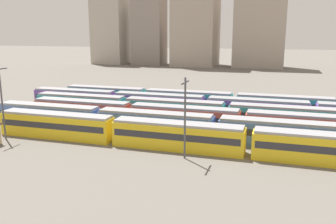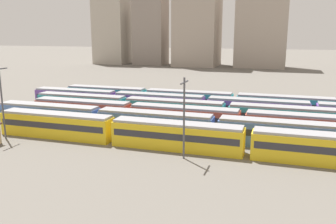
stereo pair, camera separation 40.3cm
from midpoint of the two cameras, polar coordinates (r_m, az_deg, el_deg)
The scene contains 13 objects.
ground_plane at distance 67.20m, azimuth -10.11°, elevation -0.98°, with size 600.00×600.00×0.00m, color #666059.
train_track_0 at distance 48.40m, azimuth 1.63°, elevation -3.77°, with size 55.80×3.06×3.75m.
train_track_1 at distance 51.65m, azimuth 18.24°, elevation -3.36°, with size 93.60×3.06×3.75m.
train_track_2 at distance 56.92m, azimuth 12.00°, elevation -1.55°, with size 74.70×3.06×3.75m.
train_track_3 at distance 62.33m, azimuth 9.49°, elevation -0.22°, with size 74.70×3.06×3.75m.
train_track_4 at distance 66.93m, azimuth 14.20°, elevation 0.44°, with size 93.60×3.06×3.75m.
train_track_5 at distance 74.14m, azimuth 3.46°, elevation 1.96°, with size 55.80×3.06×3.75m.
catenary_pole_0 at distance 43.91m, azimuth 2.83°, elevation -0.40°, with size 0.24×3.20×10.24m.
catenary_pole_2 at distance 57.57m, azimuth -24.75°, elevation 1.94°, with size 0.24×3.20×10.97m.
distant_building_0 at distance 187.05m, azimuth -8.77°, elevation 13.63°, with size 15.90×15.23×38.97m, color #B2A899.
distant_building_1 at distance 178.89m, azimuth -2.72°, elevation 13.05°, with size 14.95×12.29×34.16m, color gray.
distant_building_2 at distance 172.32m, azimuth 4.83°, elevation 15.28°, with size 19.58×20.67×47.68m, color #A89989.
distant_building_3 at distance 167.95m, azimuth 14.77°, elevation 13.42°, with size 22.11×14.03×38.43m, color #A89989.
Camera 2 is at (31.09, -44.56, 15.50)m, focal length 38.30 mm.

